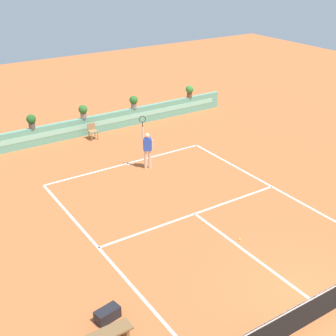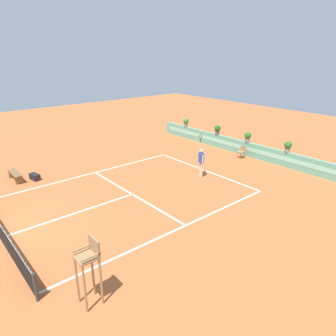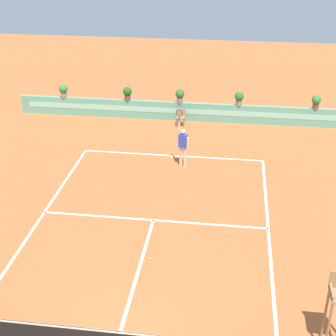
# 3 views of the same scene
# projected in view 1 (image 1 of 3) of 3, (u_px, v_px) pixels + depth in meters

# --- Properties ---
(ground_plane) EXTENTS (60.00, 60.00, 0.00)m
(ground_plane) POSITION_uv_depth(u_px,v_px,m) (201.00, 218.00, 17.62)
(ground_plane) COLOR #BC6033
(court_lines) EXTENTS (8.32, 11.94, 0.01)m
(court_lines) POSITION_uv_depth(u_px,v_px,m) (190.00, 210.00, 18.16)
(court_lines) COLOR white
(court_lines) RESTS_ON ground
(net) EXTENTS (8.92, 0.10, 1.00)m
(net) POSITION_uv_depth(u_px,v_px,m) (331.00, 299.00, 12.87)
(net) COLOR #333333
(net) RESTS_ON ground
(back_wall_barrier) EXTENTS (18.00, 0.21, 1.00)m
(back_wall_barrier) POSITION_uv_depth(u_px,v_px,m) (87.00, 126.00, 25.25)
(back_wall_barrier) COLOR #60A88E
(back_wall_barrier) RESTS_ON ground
(ball_kid_chair) EXTENTS (0.44, 0.44, 0.85)m
(ball_kid_chair) POSITION_uv_depth(u_px,v_px,m) (92.00, 131.00, 24.69)
(ball_kid_chair) COLOR #99754C
(ball_kid_chair) RESTS_ON ground
(gear_bag) EXTENTS (0.75, 0.47, 0.36)m
(gear_bag) POSITION_uv_depth(u_px,v_px,m) (107.00, 314.00, 12.78)
(gear_bag) COLOR black
(gear_bag) RESTS_ON ground
(tennis_player) EXTENTS (0.59, 0.34, 2.58)m
(tennis_player) POSITION_uv_depth(u_px,v_px,m) (147.00, 147.00, 21.17)
(tennis_player) COLOR beige
(tennis_player) RESTS_ON ground
(tennis_ball_near_baseline) EXTENTS (0.07, 0.07, 0.07)m
(tennis_ball_near_baseline) POSITION_uv_depth(u_px,v_px,m) (239.00, 239.00, 16.30)
(tennis_ball_near_baseline) COLOR #CCE033
(tennis_ball_near_baseline) RESTS_ON ground
(potted_plant_centre) EXTENTS (0.48, 0.48, 0.72)m
(potted_plant_centre) POSITION_uv_depth(u_px,v_px,m) (83.00, 111.00, 24.77)
(potted_plant_centre) COLOR gray
(potted_plant_centre) RESTS_ON back_wall_barrier
(potted_plant_right) EXTENTS (0.48, 0.48, 0.72)m
(potted_plant_right) POSITION_uv_depth(u_px,v_px,m) (134.00, 101.00, 26.29)
(potted_plant_right) COLOR gray
(potted_plant_right) RESTS_ON back_wall_barrier
(potted_plant_far_right) EXTENTS (0.48, 0.48, 0.72)m
(potted_plant_far_right) POSITION_uv_depth(u_px,v_px,m) (190.00, 91.00, 28.22)
(potted_plant_far_right) COLOR brown
(potted_plant_far_right) RESTS_ON back_wall_barrier
(potted_plant_left) EXTENTS (0.48, 0.48, 0.72)m
(potted_plant_left) POSITION_uv_depth(u_px,v_px,m) (31.00, 120.00, 23.38)
(potted_plant_left) COLOR #514C47
(potted_plant_left) RESTS_ON back_wall_barrier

